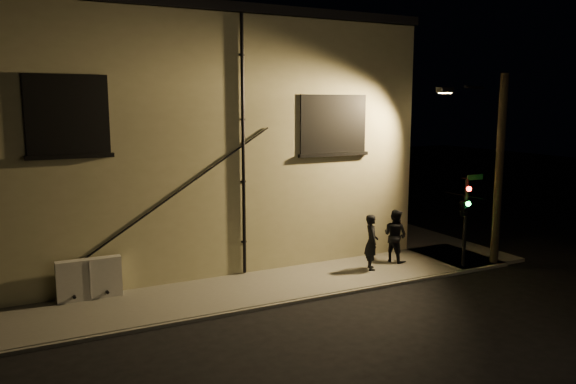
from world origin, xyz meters
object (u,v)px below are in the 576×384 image
utility_cabinet (89,279)px  pedestrian_b (395,236)px  traffic_signal (464,207)px  streetlamp_pole (495,165)px  pedestrian_a (371,242)px

utility_cabinet → pedestrian_b: (10.26, -0.84, 0.35)m
pedestrian_b → traffic_signal: size_ratio=0.59×
traffic_signal → streetlamp_pole: 1.96m
pedestrian_b → pedestrian_a: bearing=90.9°
pedestrian_a → traffic_signal: (2.87, -1.26, 1.19)m
traffic_signal → streetlamp_pole: (1.42, 0.06, 1.35)m
utility_cabinet → traffic_signal: (11.81, -2.51, 1.54)m
streetlamp_pole → utility_cabinet: bearing=169.5°
pedestrian_a → traffic_signal: bearing=-90.7°
pedestrian_a → pedestrian_b: size_ratio=1.01×
pedestrian_a → pedestrian_b: 1.38m
utility_cabinet → streetlamp_pole: size_ratio=0.27×
streetlamp_pole → traffic_signal: bearing=-177.4°
pedestrian_b → streetlamp_pole: streetlamp_pole is taller
traffic_signal → utility_cabinet: bearing=168.0°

